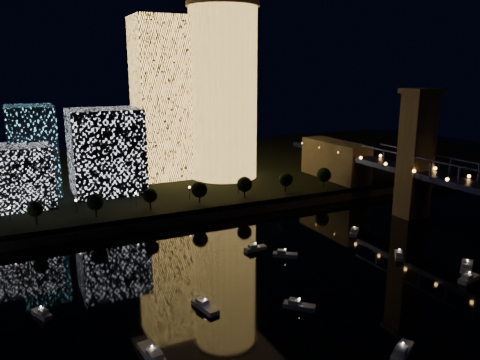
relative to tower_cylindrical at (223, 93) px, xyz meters
name	(u,v)px	position (x,y,z in m)	size (l,w,h in m)	color
ground	(368,307)	(-18.15, -127.09, -46.03)	(520.00, 520.00, 0.00)	black
far_bank	(169,172)	(-18.15, 32.91, -43.53)	(420.00, 160.00, 5.00)	black
seawall	(229,212)	(-18.15, -45.09, -44.53)	(420.00, 6.00, 3.00)	#6B5E4C
tower_cylindrical	(223,93)	(0.00, 0.00, 0.00)	(34.00, 34.00, 81.80)	#EAAD4A
tower_rectangular	(161,99)	(-27.35, 12.41, -3.14)	(23.81, 23.81, 75.77)	#EAAD4A
midrise_blocks	(47,158)	(-80.75, -2.34, -24.77)	(83.11, 40.97, 37.40)	white
motorboats	(309,298)	(-29.28, -118.12, -45.21)	(121.03, 71.72, 2.78)	silver
esplanade_trees	(155,195)	(-46.28, -39.09, -35.56)	(166.61, 6.73, 8.86)	black
street_lamps	(136,197)	(-52.15, -33.09, -37.00)	(132.70, 0.70, 5.65)	black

